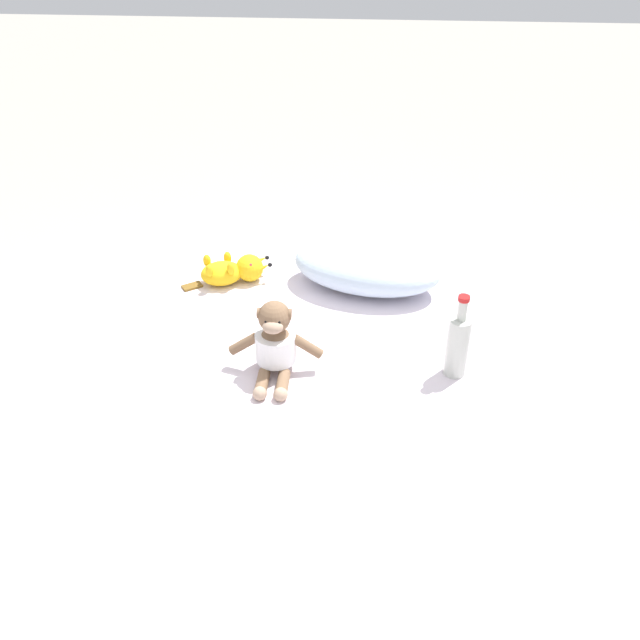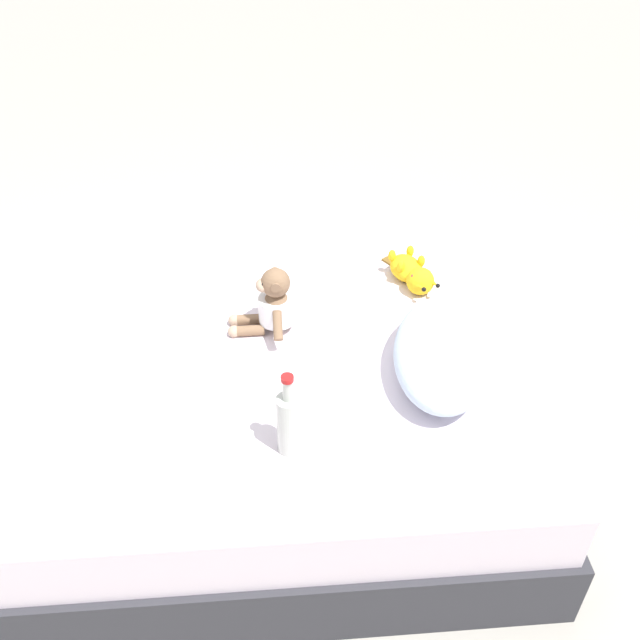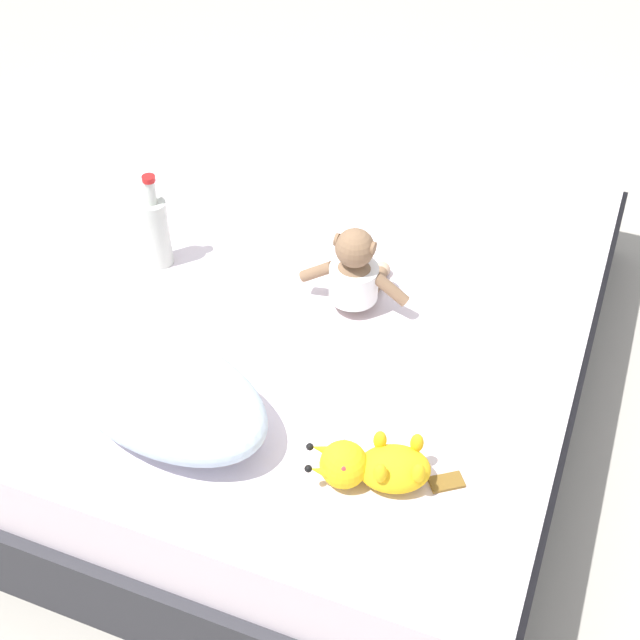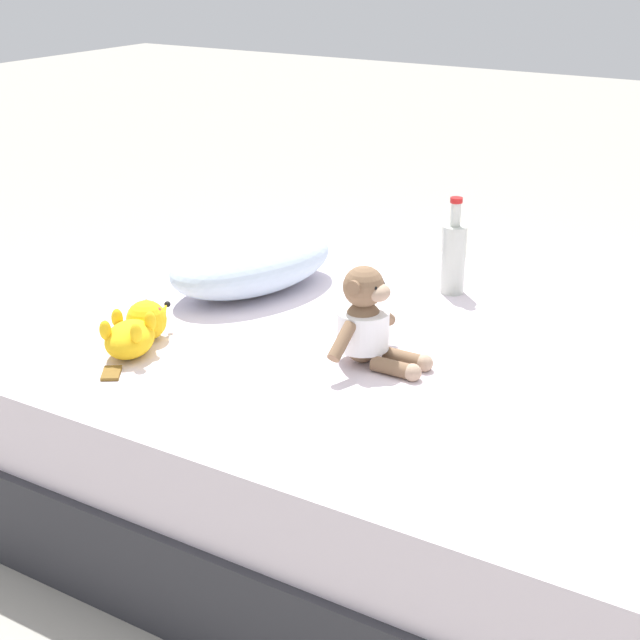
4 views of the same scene
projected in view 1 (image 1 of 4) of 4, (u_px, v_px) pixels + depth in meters
The scene contains 6 objects.
ground_plane at pixel (317, 505), 2.23m from camera, with size 16.00×16.00×0.00m, color #9E998E.
bed at pixel (317, 456), 2.11m from camera, with size 1.45×1.89×0.45m.
pillow at pixel (367, 267), 2.45m from camera, with size 0.58×0.41×0.16m.
plush_monkey at pixel (275, 344), 2.04m from camera, with size 0.29×0.23×0.24m.
plush_yellow_creature at pixel (234, 270), 2.50m from camera, with size 0.33×0.17×0.10m.
glass_bottle at pixel (458, 344), 2.02m from camera, with size 0.07×0.07×0.27m.
Camera 1 is at (0.12, -1.51, 1.74)m, focal length 38.84 mm.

